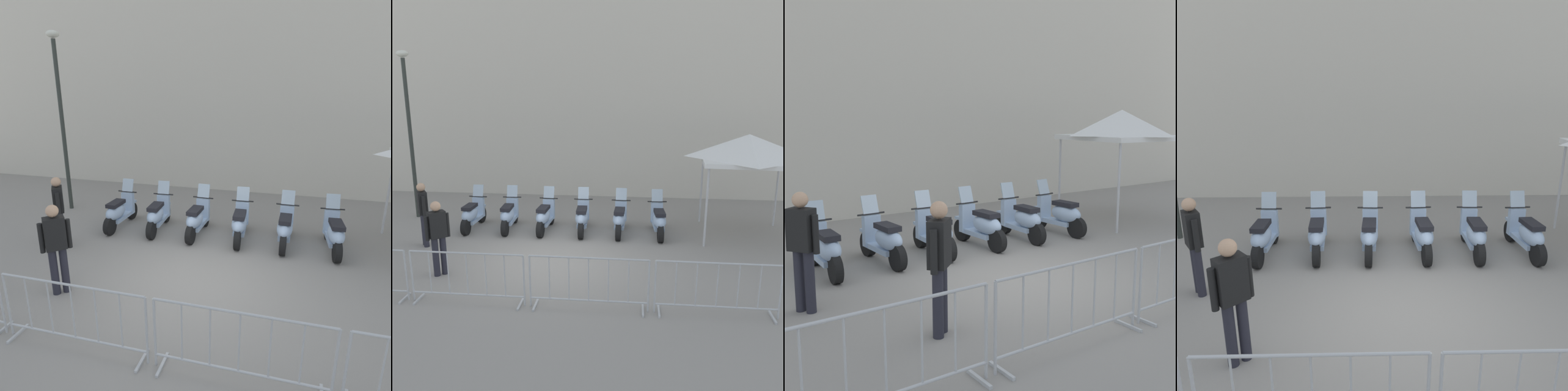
{
  "view_description": "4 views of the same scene",
  "coord_description": "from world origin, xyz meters",
  "views": [
    {
      "loc": [
        2.14,
        -5.78,
        3.65
      ],
      "look_at": [
        -0.84,
        2.19,
        1.04
      ],
      "focal_mm": 31.79,
      "sensor_mm": 36.0,
      "label": 1
    },
    {
      "loc": [
        2.82,
        -9.59,
        4.16
      ],
      "look_at": [
        0.53,
        2.18,
        1.12
      ],
      "focal_mm": 39.48,
      "sensor_mm": 36.0,
      "label": 2
    },
    {
      "loc": [
        -4.7,
        -6.81,
        2.77
      ],
      "look_at": [
        0.09,
        1.69,
        1.19
      ],
      "focal_mm": 45.79,
      "sensor_mm": 36.0,
      "label": 3
    },
    {
      "loc": [
        -0.2,
        -5.42,
        3.5
      ],
      "look_at": [
        -0.7,
        2.38,
        1.21
      ],
      "focal_mm": 35.19,
      "sensor_mm": 36.0,
      "label": 4
    }
  ],
  "objects": [
    {
      "name": "ground_plane",
      "position": [
        0.0,
        0.0,
        0.0
      ],
      "size": [
        120.0,
        120.0,
        0.0
      ],
      "primitive_type": "plane",
      "color": "gray"
    },
    {
      "name": "motorcycle_5",
      "position": [
        2.56,
        2.28,
        0.45
      ],
      "size": [
        0.62,
        1.72,
        1.24
      ],
      "color": "black",
      "rests_on": "ground"
    },
    {
      "name": "building_facade",
      "position": [
        -0.68,
        7.66,
        5.7
      ],
      "size": [
        28.1,
        4.88,
        11.4
      ],
      "primitive_type": "cube",
      "rotation": [
        0.0,
        0.0,
        0.09
      ],
      "color": "beige",
      "rests_on": "ground"
    },
    {
      "name": "officer_mid_plaza",
      "position": [
        -3.55,
        0.29,
        0.98
      ],
      "size": [
        0.4,
        0.44,
        1.73
      ],
      "color": "#23232D",
      "rests_on": "ground"
    },
    {
      "name": "motorcycle_3",
      "position": [
        0.36,
        2.14,
        0.45
      ],
      "size": [
        0.61,
        1.72,
        1.24
      ],
      "color": "black",
      "rests_on": "ground"
    },
    {
      "name": "motorcycle_4",
      "position": [
        1.45,
        2.23,
        0.45
      ],
      "size": [
        0.56,
        1.72,
        1.24
      ],
      "color": "black",
      "rests_on": "ground"
    },
    {
      "name": "officer_near_row_end",
      "position": [
        -2.2,
        -1.33,
        0.98
      ],
      "size": [
        0.4,
        0.43,
        1.73
      ],
      "color": "#23232D",
      "rests_on": "ground"
    },
    {
      "name": "motorcycle_1",
      "position": [
        -1.83,
        1.98,
        0.45
      ],
      "size": [
        0.61,
        1.72,
        1.24
      ],
      "color": "black",
      "rests_on": "ground"
    },
    {
      "name": "motorcycle_2",
      "position": [
        -0.74,
        2.05,
        0.45
      ],
      "size": [
        0.56,
        1.72,
        1.24
      ],
      "color": "black",
      "rests_on": "ground"
    },
    {
      "name": "motorcycle_0",
      "position": [
        -2.93,
        1.84,
        0.45
      ],
      "size": [
        0.56,
        1.73,
        1.24
      ],
      "color": "black",
      "rests_on": "ground"
    }
  ]
}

